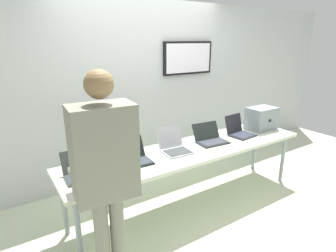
{
  "coord_description": "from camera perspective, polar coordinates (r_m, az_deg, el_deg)",
  "views": [
    {
      "loc": [
        -1.9,
        -2.38,
        1.95
      ],
      "look_at": [
        -0.24,
        0.15,
        1.0
      ],
      "focal_mm": 29.81,
      "sensor_mm": 36.0,
      "label": 1
    }
  ],
  "objects": [
    {
      "name": "laptop_station_2",
      "position": [
        3.18,
        1.28,
        -4.11
      ],
      "size": [
        0.33,
        0.37,
        0.27
      ],
      "color": "#B0B4B9",
      "rests_on": "workbench"
    },
    {
      "name": "laptop_station_3",
      "position": [
        3.5,
        8.64,
        -2.45
      ],
      "size": [
        0.39,
        0.35,
        0.22
      ],
      "color": "#202624",
      "rests_on": "workbench"
    },
    {
      "name": "coffee_mug",
      "position": [
        2.61,
        -8.21,
        -9.59
      ],
      "size": [
        0.09,
        0.09,
        0.09
      ],
      "color": "#2C549F",
      "rests_on": "workbench"
    },
    {
      "name": "ground",
      "position": [
        3.62,
        4.62,
        -15.65
      ],
      "size": [
        8.0,
        8.0,
        0.04
      ],
      "primitive_type": "cube",
      "color": "beige"
    },
    {
      "name": "laptop_station_4",
      "position": [
        3.82,
        14.34,
        -0.96
      ],
      "size": [
        0.34,
        0.35,
        0.26
      ],
      "color": "#26252C",
      "rests_on": "workbench"
    },
    {
      "name": "person",
      "position": [
        2.06,
        -12.83,
        -8.25
      ],
      "size": [
        0.47,
        0.61,
        1.77
      ],
      "color": "gray",
      "rests_on": "ground"
    },
    {
      "name": "laptop_station_1",
      "position": [
        2.93,
        -7.36,
        -6.34
      ],
      "size": [
        0.37,
        0.36,
        0.22
      ],
      "color": "black",
      "rests_on": "workbench"
    },
    {
      "name": "back_wall",
      "position": [
        4.06,
        -4.6,
        7.32
      ],
      "size": [
        8.0,
        0.11,
        2.48
      ],
      "color": "silver",
      "rests_on": "ground"
    },
    {
      "name": "workbench",
      "position": [
        3.3,
        4.92,
        -5.38
      ],
      "size": [
        3.06,
        0.7,
        0.73
      ],
      "color": "beige",
      "rests_on": "ground"
    },
    {
      "name": "laptop_station_0",
      "position": [
        2.75,
        -17.06,
        -8.68
      ],
      "size": [
        0.35,
        0.33,
        0.22
      ],
      "color": "#363C39",
      "rests_on": "workbench"
    },
    {
      "name": "equipment_box",
      "position": [
        4.14,
        18.55,
        1.49
      ],
      "size": [
        0.41,
        0.29,
        0.31
      ],
      "color": "gray",
      "rests_on": "workbench"
    }
  ]
}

